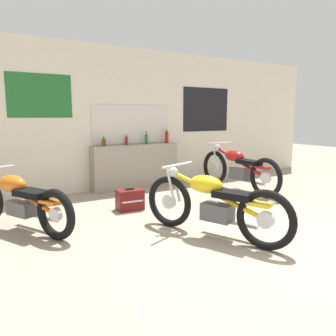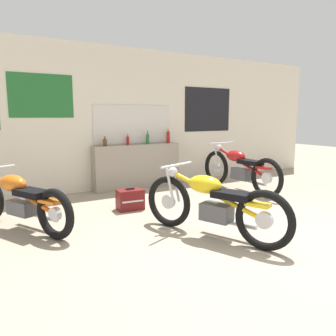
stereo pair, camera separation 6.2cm
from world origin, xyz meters
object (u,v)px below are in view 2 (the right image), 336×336
at_px(motorcycle_red, 239,169).
at_px(motorcycle_yellow, 212,204).
at_px(bottle_center, 148,138).
at_px(bottle_leftmost, 105,142).
at_px(motorcycle_orange, 19,200).
at_px(bottle_right_center, 168,137).
at_px(bottle_left_center, 128,140).
at_px(hard_case_darkred, 130,199).

height_order(motorcycle_red, motorcycle_yellow, motorcycle_red).
relative_size(bottle_center, motorcycle_red, 0.12).
bearing_deg(bottle_center, bottle_leftmost, -178.71).
xyz_separation_m(motorcycle_orange, motorcycle_yellow, (1.96, -1.50, 0.03)).
distance_m(bottle_right_center, motorcycle_red, 1.65).
distance_m(bottle_left_center, bottle_right_center, 0.91).
height_order(motorcycle_orange, motorcycle_yellow, motorcycle_yellow).
height_order(bottle_left_center, motorcycle_yellow, bottle_left_center).
distance_m(bottle_center, hard_case_darkred, 1.95).
relative_size(motorcycle_yellow, hard_case_darkred, 4.43).
xyz_separation_m(bottle_leftmost, motorcycle_yellow, (0.26, -2.99, -0.55)).
bearing_deg(motorcycle_yellow, bottle_right_center, 69.16).
distance_m(bottle_left_center, motorcycle_orange, 2.76).
height_order(bottle_center, motorcycle_red, bottle_center).
xyz_separation_m(bottle_left_center, motorcycle_red, (1.80, -1.31, -0.55)).
bearing_deg(motorcycle_yellow, hard_case_darkred, 103.12).
relative_size(bottle_leftmost, bottle_left_center, 0.86).
height_order(bottle_left_center, motorcycle_red, bottle_left_center).
bearing_deg(bottle_left_center, bottle_leftmost, -172.61).
bearing_deg(motorcycle_orange, bottle_right_center, 25.82).
relative_size(bottle_right_center, hard_case_darkred, 0.75).
xyz_separation_m(bottle_center, motorcycle_orange, (-2.62, -1.52, -0.62)).
bearing_deg(bottle_right_center, bottle_center, 178.44).
bearing_deg(motorcycle_orange, bottle_left_center, 35.34).
xyz_separation_m(motorcycle_yellow, hard_case_darkred, (-0.37, 1.59, -0.25)).
relative_size(bottle_center, motorcycle_orange, 0.14).
bearing_deg(bottle_leftmost, bottle_right_center, 0.31).
bearing_deg(bottle_left_center, bottle_center, -5.96).
height_order(bottle_right_center, motorcycle_red, bottle_right_center).
bearing_deg(bottle_right_center, bottle_left_center, 176.38).
height_order(bottle_left_center, bottle_center, bottle_center).
distance_m(bottle_left_center, bottle_center, 0.43).
height_order(bottle_leftmost, motorcycle_yellow, bottle_leftmost).
height_order(bottle_leftmost, hard_case_darkred, bottle_leftmost).
distance_m(motorcycle_orange, hard_case_darkred, 1.61).
bearing_deg(bottle_center, bottle_left_center, 174.04).
bearing_deg(bottle_leftmost, hard_case_darkred, -94.36).
xyz_separation_m(motorcycle_orange, hard_case_darkred, (1.59, 0.10, -0.22)).
bearing_deg(hard_case_darkred, bottle_left_center, 67.47).
height_order(bottle_center, motorcycle_orange, bottle_center).
height_order(motorcycle_yellow, hard_case_darkred, motorcycle_yellow).
relative_size(motorcycle_orange, motorcycle_red, 0.86).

